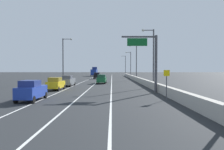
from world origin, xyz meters
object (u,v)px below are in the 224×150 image
speed_advisory_sign (168,82)px  lamp_post_right_third (137,60)px  overhead_sign_gantry (151,57)px  car_black_2 (98,76)px  box_truck (95,72)px  lamp_post_right_fourth (131,63)px  car_yellow_4 (57,84)px  lamp_post_right_fifth (126,64)px  car_gray_1 (69,81)px  car_green_3 (103,79)px  lamp_post_right_second (153,54)px  car_blue_0 (33,90)px  lamp_post_left_mid (65,57)px

speed_advisory_sign → lamp_post_right_third: 39.41m
overhead_sign_gantry → car_black_2: (-9.83, 41.35, -3.71)m
overhead_sign_gantry → box_truck: (-12.95, 68.73, -2.86)m
lamp_post_right_fourth → car_yellow_4: bearing=-106.2°
lamp_post_right_third → car_black_2: lamp_post_right_third is taller
lamp_post_right_fifth → car_yellow_4: bearing=-100.9°
car_gray_1 → car_green_3: car_gray_1 is taller
lamp_post_right_second → car_blue_0: (-14.66, -15.76, -4.70)m
lamp_post_right_third → box_truck: lamp_post_right_third is taller
lamp_post_left_mid → box_truck: size_ratio=1.26×
car_green_3 → lamp_post_right_third: bearing=58.3°
overhead_sign_gantry → lamp_post_right_fourth: 56.50m
overhead_sign_gantry → box_truck: bearing=100.7°
car_blue_0 → car_yellow_4: size_ratio=1.02×
lamp_post_right_third → car_yellow_4: bearing=-117.3°
lamp_post_right_fourth → lamp_post_left_mid: (-17.59, -37.10, 0.00)m
lamp_post_right_third → lamp_post_left_mid: bearing=-142.5°
lamp_post_right_fourth → car_green_3: (-9.29, -38.20, -4.74)m
lamp_post_right_second → lamp_post_right_fifth: size_ratio=1.00×
car_gray_1 → lamp_post_right_third: bearing=56.2°
overhead_sign_gantry → lamp_post_right_fifth: (1.51, 80.40, 0.98)m
lamp_post_right_second → lamp_post_right_fourth: 47.89m
lamp_post_right_third → lamp_post_right_fifth: same height
lamp_post_left_mid → car_black_2: 23.20m
lamp_post_right_second → car_yellow_4: size_ratio=2.27×
car_gray_1 → lamp_post_right_second: bearing=-8.6°
speed_advisory_sign → lamp_post_right_fifth: lamp_post_right_fifth is taller
overhead_sign_gantry → lamp_post_right_fifth: 80.42m
lamp_post_right_fifth → box_truck: bearing=-141.1°
lamp_post_right_second → car_gray_1: lamp_post_right_second is taller
car_black_2 → box_truck: 27.57m
car_black_2 → speed_advisory_sign: bearing=-77.9°
car_black_2 → box_truck: (-3.12, 27.38, 0.85)m
speed_advisory_sign → lamp_post_left_mid: 30.81m
lamp_post_right_fourth → car_blue_0: lamp_post_right_fourth is taller
car_green_3 → car_yellow_4: bearing=-112.6°
car_gray_1 → car_yellow_4: car_gray_1 is taller
lamp_post_right_fourth → car_blue_0: size_ratio=2.22×
overhead_sign_gantry → speed_advisory_sign: 7.33m
lamp_post_right_second → car_gray_1: bearing=171.4°
lamp_post_left_mid → car_green_3: lamp_post_left_mid is taller
lamp_post_right_fifth → box_truck: (-14.46, -11.67, -3.83)m
speed_advisory_sign → overhead_sign_gantry: bearing=93.8°
lamp_post_right_fifth → car_blue_0: 88.88m
car_gray_1 → car_black_2: (3.11, 30.56, 0.03)m
car_yellow_4 → lamp_post_left_mid: bearing=98.0°
lamp_post_right_third → car_gray_1: (-14.54, -21.72, -4.71)m
box_truck → lamp_post_right_third: bearing=-68.1°
car_gray_1 → car_yellow_4: 7.20m
speed_advisory_sign → car_black_2: bearing=102.1°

